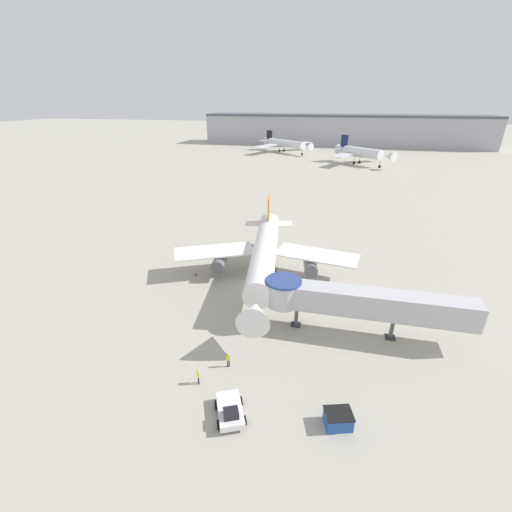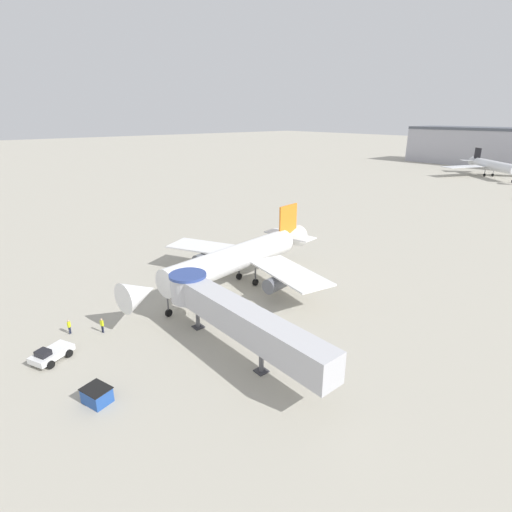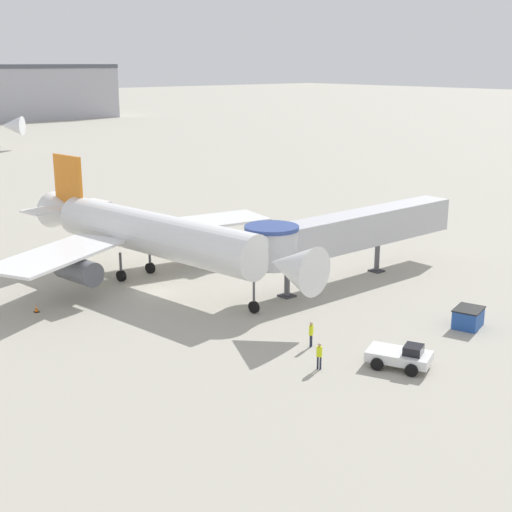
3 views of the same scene
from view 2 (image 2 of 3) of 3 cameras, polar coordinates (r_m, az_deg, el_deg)
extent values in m
plane|color=#A8A393|center=(54.23, -5.28, -4.75)|extent=(800.00, 800.00, 0.00)
cylinder|color=white|center=(52.84, -3.33, -0.47)|extent=(6.70, 22.21, 3.47)
cone|color=white|center=(44.68, -16.37, -5.14)|extent=(4.00, 4.29, 3.47)
cone|color=white|center=(61.59, 4.68, 2.43)|extent=(4.20, 5.66, 3.47)
cube|color=white|center=(59.91, -6.85, 1.25)|extent=(12.78, 9.71, 0.22)
cube|color=white|center=(50.13, 4.90, -2.39)|extent=(12.46, 6.82, 0.22)
cube|color=orange|center=(60.54, 4.61, 5.20)|extent=(0.84, 4.01, 4.51)
cube|color=white|center=(61.61, 4.84, 3.02)|extent=(8.36, 3.98, 0.18)
cylinder|color=#565960|center=(58.86, -7.07, -0.34)|extent=(2.48, 4.26, 1.91)
cylinder|color=#565960|center=(50.22, 3.15, -3.79)|extent=(2.48, 4.26, 1.91)
cylinder|color=#4C4C51|center=(47.57, -12.45, -6.87)|extent=(0.18, 0.18, 1.99)
cylinder|color=black|center=(48.01, -12.36, -7.93)|extent=(0.39, 0.93, 0.90)
cylinder|color=#4C4C51|center=(56.65, -2.44, -2.00)|extent=(0.22, 0.22, 1.99)
cylinder|color=black|center=(57.03, -2.43, -2.93)|extent=(0.53, 0.95, 0.90)
cylinder|color=#4C4C51|center=(54.68, -0.08, -2.80)|extent=(0.22, 0.22, 1.99)
cylinder|color=black|center=(55.07, -0.08, -3.76)|extent=(0.53, 0.95, 0.90)
cube|color=#B7B7BC|center=(37.17, -1.32, -9.53)|extent=(20.43, 2.82, 2.80)
cylinder|color=#B7B7BC|center=(44.74, -9.63, -4.56)|extent=(3.90, 3.90, 2.80)
cylinder|color=navy|center=(44.14, -9.74, -2.72)|extent=(4.10, 4.09, 0.30)
cylinder|color=#56565B|center=(44.69, -8.33, -8.49)|extent=(0.44, 0.44, 2.78)
cube|color=#333338|center=(45.32, -8.24, -9.97)|extent=(1.10, 1.10, 0.12)
cylinder|color=#56565B|center=(37.30, 0.76, -14.44)|extent=(0.44, 0.44, 2.78)
cube|color=#333338|center=(38.06, 0.75, -16.10)|extent=(1.10, 1.10, 0.12)
cube|color=silver|center=(43.88, -27.15, -12.30)|extent=(3.41, 4.24, 0.58)
cube|color=black|center=(43.20, -28.14, -12.13)|extent=(1.54, 1.46, 0.52)
cylinder|color=black|center=(44.29, -28.99, -12.76)|extent=(0.61, 0.82, 0.75)
cylinder|color=black|center=(42.79, -27.29, -13.62)|extent=(0.61, 0.82, 0.75)
cylinder|color=black|center=(45.27, -26.90, -11.68)|extent=(0.61, 0.82, 0.75)
cylinder|color=black|center=(43.80, -25.18, -12.47)|extent=(0.61, 0.82, 0.75)
cube|color=#234C9E|center=(36.79, -21.77, -18.03)|extent=(2.50, 2.22, 1.27)
cube|color=black|center=(36.40, -21.90, -17.17)|extent=(2.65, 2.35, 0.08)
cube|color=black|center=(45.81, 2.82, -9.49)|extent=(0.49, 0.49, 0.04)
cone|color=orange|center=(45.62, 2.83, -9.05)|extent=(0.33, 0.33, 0.76)
cylinder|color=white|center=(45.57, 2.83, -8.95)|extent=(0.18, 0.18, 0.09)
cube|color=black|center=(62.40, -9.28, -1.58)|extent=(0.37, 0.37, 0.04)
cone|color=orange|center=(62.29, -9.29, -1.31)|extent=(0.26, 0.26, 0.58)
cylinder|color=white|center=(62.26, -9.30, -1.25)|extent=(0.14, 0.14, 0.07)
cylinder|color=#1E2338|center=(46.68, -20.98, -9.76)|extent=(0.12, 0.12, 0.82)
cylinder|color=#1E2338|center=(46.79, -21.13, -9.71)|extent=(0.12, 0.12, 0.82)
cube|color=#D1E019|center=(46.39, -21.17, -8.94)|extent=(0.38, 0.31, 0.65)
sphere|color=tan|center=(46.20, -21.23, -8.46)|extent=(0.22, 0.22, 0.22)
cylinder|color=#1E2338|center=(47.82, -25.11, -9.65)|extent=(0.12, 0.12, 0.81)
cylinder|color=#1E2338|center=(47.93, -24.98, -9.56)|extent=(0.12, 0.12, 0.81)
cube|color=#D1E019|center=(47.55, -25.17, -8.84)|extent=(0.33, 0.37, 0.64)
sphere|color=tan|center=(47.36, -25.25, -8.38)|extent=(0.22, 0.22, 0.22)
cylinder|color=silver|center=(175.10, 30.98, 10.97)|extent=(21.29, 18.44, 3.52)
cone|color=silver|center=(186.84, 28.90, 11.70)|extent=(6.31, 6.07, 3.52)
cube|color=silver|center=(173.19, 27.52, 11.27)|extent=(11.09, 17.30, 0.22)
cube|color=black|center=(186.33, 29.10, 12.64)|extent=(3.55, 2.99, 4.57)
cube|color=silver|center=(187.01, 28.89, 11.89)|extent=(9.51, 10.60, 0.18)
cylinder|color=#4C4C51|center=(177.26, 29.88, 10.32)|extent=(0.22, 0.22, 2.02)
cylinder|color=black|center=(177.38, 29.83, 10.00)|extent=(1.10, 1.01, 1.10)
cylinder|color=#4C4C51|center=(178.84, 30.77, 10.23)|extent=(0.22, 0.22, 2.02)
cylinder|color=black|center=(178.96, 30.72, 9.91)|extent=(1.10, 1.01, 1.10)
camera|label=1|loc=(33.64, -66.05, 11.90)|focal=24.00mm
camera|label=3|loc=(72.18, -55.62, 7.58)|focal=50.00mm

